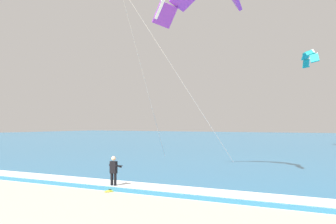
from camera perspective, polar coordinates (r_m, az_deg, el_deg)
name	(u,v)px	position (r m, az deg, el deg)	size (l,w,h in m)	color
sea	(306,141)	(76.90, 19.16, -3.94)	(200.00, 120.00, 0.20)	teal
surf_foam	(99,182)	(21.66, -9.91, -9.83)	(200.00, 1.65, 0.04)	white
surfboard	(113,190)	(20.19, -7.83, -11.00)	(0.51, 1.42, 0.09)	yellow
kitesurfer	(114,171)	(20.07, -7.79, -8.42)	(0.55, 0.53, 1.69)	black
kite_distant	(309,57)	(54.30, 19.57, 7.51)	(2.86, 5.27, 2.01)	teal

